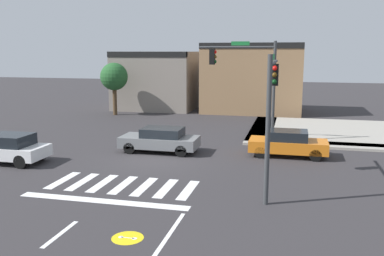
{
  "coord_description": "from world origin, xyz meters",
  "views": [
    {
      "loc": [
        6.85,
        -20.44,
        5.58
      ],
      "look_at": [
        1.48,
        1.81,
        1.4
      ],
      "focal_mm": 39.38,
      "sensor_mm": 36.0,
      "label": 1
    }
  ],
  "objects_px": {
    "car_white": "(7,148)",
    "car_gray": "(160,139)",
    "traffic_signal_northeast": "(247,73)",
    "car_orange": "(288,143)",
    "roadside_tree": "(114,77)",
    "traffic_signal_southeast": "(272,95)"
  },
  "relations": [
    {
      "from": "traffic_signal_southeast",
      "to": "car_gray",
      "type": "xyz_separation_m",
      "value": [
        -6.31,
        5.1,
        -3.15
      ]
    },
    {
      "from": "car_orange",
      "to": "car_gray",
      "type": "height_order",
      "value": "car_orange"
    },
    {
      "from": "traffic_signal_southeast",
      "to": "car_gray",
      "type": "relative_size",
      "value": 1.26
    },
    {
      "from": "car_orange",
      "to": "car_white",
      "type": "bearing_deg",
      "value": -161.27
    },
    {
      "from": "traffic_signal_northeast",
      "to": "car_white",
      "type": "relative_size",
      "value": 1.5
    },
    {
      "from": "car_white",
      "to": "roadside_tree",
      "type": "height_order",
      "value": "roadside_tree"
    },
    {
      "from": "car_gray",
      "to": "roadside_tree",
      "type": "height_order",
      "value": "roadside_tree"
    },
    {
      "from": "traffic_signal_northeast",
      "to": "car_gray",
      "type": "xyz_separation_m",
      "value": [
        -4.38,
        -3.71,
        -3.58
      ]
    },
    {
      "from": "car_white",
      "to": "roadside_tree",
      "type": "bearing_deg",
      "value": -85.28
    },
    {
      "from": "car_white",
      "to": "roadside_tree",
      "type": "relative_size",
      "value": 0.9
    },
    {
      "from": "car_gray",
      "to": "car_white",
      "type": "bearing_deg",
      "value": -149.66
    },
    {
      "from": "traffic_signal_northeast",
      "to": "car_orange",
      "type": "relative_size",
      "value": 1.5
    },
    {
      "from": "traffic_signal_southeast",
      "to": "car_orange",
      "type": "height_order",
      "value": "traffic_signal_southeast"
    },
    {
      "from": "traffic_signal_northeast",
      "to": "car_orange",
      "type": "bearing_deg",
      "value": 130.78
    },
    {
      "from": "traffic_signal_northeast",
      "to": "car_orange",
      "type": "xyz_separation_m",
      "value": [
        2.61,
        -3.03,
        -3.58
      ]
    },
    {
      "from": "traffic_signal_southeast",
      "to": "car_white",
      "type": "height_order",
      "value": "traffic_signal_southeast"
    },
    {
      "from": "car_white",
      "to": "car_gray",
      "type": "distance_m",
      "value": 7.94
    },
    {
      "from": "traffic_signal_southeast",
      "to": "roadside_tree",
      "type": "height_order",
      "value": "traffic_signal_southeast"
    },
    {
      "from": "traffic_signal_northeast",
      "to": "car_gray",
      "type": "bearing_deg",
      "value": 40.25
    },
    {
      "from": "traffic_signal_southeast",
      "to": "car_gray",
      "type": "bearing_deg",
      "value": 51.07
    },
    {
      "from": "car_orange",
      "to": "car_white",
      "type": "xyz_separation_m",
      "value": [
        -13.84,
        -4.69,
        0.04
      ]
    },
    {
      "from": "traffic_signal_northeast",
      "to": "roadside_tree",
      "type": "xyz_separation_m",
      "value": [
        -12.59,
        8.73,
        -0.94
      ]
    }
  ]
}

